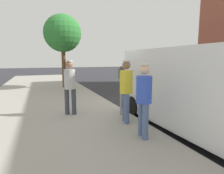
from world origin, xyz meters
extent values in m
plane|color=#2D2D33|center=(0.00, 0.00, 0.00)|extent=(80.00, 80.00, 0.00)
cube|color=#9E998E|center=(3.50, 0.00, 0.07)|extent=(5.00, 32.00, 0.15)
cylinder|color=gray|center=(1.35, 0.92, 0.72)|extent=(0.07, 0.07, 1.15)
cube|color=#4C4C51|center=(1.35, 0.92, 1.44)|extent=(0.14, 0.18, 0.28)
sphere|color=#47474C|center=(1.35, 0.92, 1.61)|extent=(0.12, 0.12, 0.12)
cylinder|color=#383D47|center=(2.89, 0.21, 0.56)|extent=(0.14, 0.14, 0.81)
cylinder|color=#383D47|center=(2.69, 0.30, 0.56)|extent=(0.14, 0.14, 0.81)
cylinder|color=#B7B7B7|center=(2.79, 0.25, 1.27)|extent=(0.34, 0.34, 0.61)
sphere|color=#8C6647|center=(2.79, 0.25, 1.71)|extent=(0.22, 0.22, 0.22)
cylinder|color=silver|center=(2.79, 0.25, 1.82)|extent=(0.21, 0.21, 0.04)
cylinder|color=#4C608C|center=(1.60, 2.74, 0.54)|extent=(0.14, 0.14, 0.78)
cylinder|color=#4C608C|center=(1.57, 2.52, 0.54)|extent=(0.14, 0.14, 0.78)
cylinder|color=blue|center=(1.59, 2.63, 1.23)|extent=(0.34, 0.34, 0.59)
sphere|color=beige|center=(1.59, 2.63, 1.66)|extent=(0.21, 0.21, 0.21)
cylinder|color=silver|center=(1.59, 2.63, 1.76)|extent=(0.20, 0.20, 0.04)
cylinder|color=#4C608C|center=(1.52, 1.68, 0.56)|extent=(0.14, 0.14, 0.81)
cylinder|color=#4C608C|center=(1.48, 1.47, 0.56)|extent=(0.14, 0.14, 0.81)
cylinder|color=yellow|center=(1.50, 1.57, 1.27)|extent=(0.34, 0.34, 0.61)
sphere|color=#8C6647|center=(1.50, 1.57, 1.72)|extent=(0.22, 0.22, 0.22)
cylinder|color=silver|center=(1.50, 1.57, 1.83)|extent=(0.21, 0.21, 0.04)
cube|color=white|center=(-0.15, 2.81, 1.17)|extent=(2.13, 5.25, 1.96)
cube|color=black|center=(-0.09, 0.36, 1.56)|extent=(1.84, 0.13, 0.88)
cylinder|color=black|center=(0.85, 0.79, 0.34)|extent=(0.24, 0.69, 0.68)
cylinder|color=black|center=(-1.05, 0.74, 0.34)|extent=(0.24, 0.69, 0.68)
cylinder|color=brown|center=(2.20, -5.83, 1.40)|extent=(0.24, 0.24, 2.50)
sphere|color=#308235|center=(2.20, -5.83, 3.44)|extent=(2.25, 2.25, 2.25)
camera|label=1|loc=(3.67, 6.04, 1.86)|focal=29.85mm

